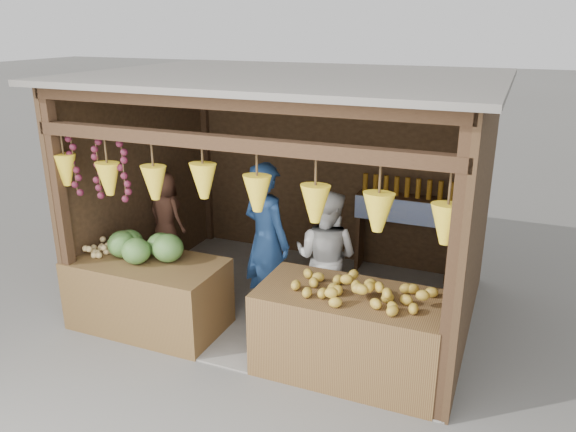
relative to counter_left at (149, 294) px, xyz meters
The scene contains 12 objects.
ground 1.68m from the counter_left, 41.89° to the left, with size 80.00×80.00×0.00m, color #514F49.
stall_structure 2.03m from the counter_left, 41.55° to the left, with size 4.30×3.30×2.66m.
back_shelf 3.32m from the counter_left, 46.34° to the left, with size 1.25×0.32×1.32m.
counter_left is the anchor object (origin of this frame).
counter_right 2.26m from the counter_left, ahead, with size 1.72×0.85×0.82m, color #472D17.
stool 1.25m from the counter_left, 114.37° to the left, with size 0.34×0.34×0.32m, color black.
man_standing 1.39m from the counter_left, 34.74° to the left, with size 0.65×0.43×1.78m, color navy.
woman_standing 1.96m from the counter_left, 26.72° to the left, with size 0.74×0.57×1.51m, color silver.
vendor_seated 1.32m from the counter_left, 114.37° to the left, with size 0.54×0.35×1.10m, color #502E20.
melon_pile 0.55m from the counter_left, 147.21° to the left, with size 1.00×0.50×0.32m, color #134A15, non-canonical shape.
tanfruit_pile 0.74m from the counter_left, behind, with size 0.34×0.40×0.13m, color tan, non-canonical shape.
mango_pile 2.41m from the counter_left, ahead, with size 1.40×0.64×0.22m, color #BF6619, non-canonical shape.
Camera 1 is at (2.28, -5.54, 3.16)m, focal length 35.00 mm.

